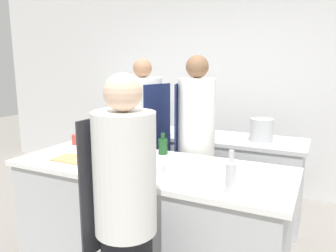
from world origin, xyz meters
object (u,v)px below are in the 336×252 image
at_px(chef_at_pass_far, 196,148).
at_px(bottle_cooking_oil, 101,151).
at_px(bowl_mixing_large, 152,169).
at_px(bowl_prep_small, 132,149).
at_px(chef_at_prep_near, 126,219).
at_px(bottle_olive_oil, 163,146).
at_px(bottle_vinegar, 122,162).
at_px(stockpot, 262,130).
at_px(chef_at_stove, 144,142).
at_px(cup, 77,140).
at_px(oven_range, 128,144).
at_px(bottle_wine, 231,178).

bearing_deg(chef_at_pass_far, bottle_cooking_oil, 134.08).
bearing_deg(bowl_mixing_large, bowl_prep_small, 136.30).
height_order(chef_at_prep_near, bottle_olive_oil, chef_at_prep_near).
height_order(bottle_vinegar, stockpot, stockpot).
height_order(chef_at_pass_far, bottle_cooking_oil, chef_at_pass_far).
distance_m(chef_at_stove, cup, 0.69).
distance_m(chef_at_prep_near, bowl_prep_small, 1.15).
bearing_deg(oven_range, bottle_cooking_oil, -62.61).
bearing_deg(chef_at_pass_far, cup, 93.70).
relative_size(bottle_olive_oil, stockpot, 0.81).
xyz_separation_m(chef_at_prep_near, bottle_olive_oil, (-0.30, 1.06, 0.15)).
relative_size(bottle_wine, bottle_cooking_oil, 1.05).
height_order(oven_range, bottle_vinegar, bottle_vinegar).
xyz_separation_m(bottle_olive_oil, bottle_cooking_oil, (-0.30, -0.49, 0.03)).
bearing_deg(stockpot, bottle_olive_oil, -128.39).
relative_size(chef_at_prep_near, bottle_wine, 5.70).
xyz_separation_m(oven_range, chef_at_pass_far, (1.46, -1.06, 0.36)).
bearing_deg(bottle_wine, stockpot, 93.42).
xyz_separation_m(bowl_mixing_large, stockpot, (0.54, 1.36, 0.09)).
bearing_deg(bottle_vinegar, chef_at_pass_far, 77.58).
xyz_separation_m(oven_range, bottle_wine, (2.07, -2.09, 0.49)).
height_order(chef_at_prep_near, bottle_cooking_oil, chef_at_prep_near).
bearing_deg(stockpot, chef_at_stove, -158.21).
bearing_deg(bowl_mixing_large, bottle_olive_oil, 107.77).
xyz_separation_m(chef_at_stove, bottle_wine, (1.22, -1.08, 0.15)).
distance_m(bottle_vinegar, bowl_prep_small, 0.56).
xyz_separation_m(bottle_wine, bottle_cooking_oil, (-1.08, 0.17, -0.01)).
height_order(oven_range, bowl_prep_small, oven_range).
bearing_deg(cup, chef_at_prep_near, -39.36).
height_order(bowl_mixing_large, cup, cup).
bearing_deg(bottle_wine, chef_at_stove, 138.53).
bearing_deg(chef_at_prep_near, bowl_mixing_large, 15.90).
bearing_deg(bowl_prep_small, cup, 178.51).
xyz_separation_m(bottle_vinegar, cup, (-0.89, 0.52, -0.04)).
bearing_deg(chef_at_stove, bowl_mixing_large, 48.78).
xyz_separation_m(chef_at_prep_near, bowl_prep_small, (-0.57, 0.99, 0.11)).
height_order(bottle_vinegar, bowl_prep_small, bottle_vinegar).
xyz_separation_m(bottle_olive_oil, cup, (-0.93, -0.06, -0.03)).
height_order(bottle_wine, bowl_mixing_large, bottle_wine).
bearing_deg(bottle_vinegar, chef_at_prep_near, -55.06).
bearing_deg(chef_at_pass_far, bowl_mixing_large, 161.83).
xyz_separation_m(bottle_wine, stockpot, (-0.09, 1.53, 0.00)).
bearing_deg(bottle_olive_oil, bowl_mixing_large, -72.23).
bearing_deg(bottle_vinegar, stockpot, 63.20).
xyz_separation_m(bottle_olive_oil, stockpot, (0.69, 0.87, 0.04)).
distance_m(bottle_olive_oil, bowl_mixing_large, 0.51).
xyz_separation_m(chef_at_prep_near, chef_at_stove, (-0.74, 1.48, 0.04)).
distance_m(bottle_cooking_oil, cup, 0.77).
height_order(chef_at_pass_far, bottle_vinegar, chef_at_pass_far).
xyz_separation_m(bottle_vinegar, stockpot, (0.73, 1.45, 0.03)).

